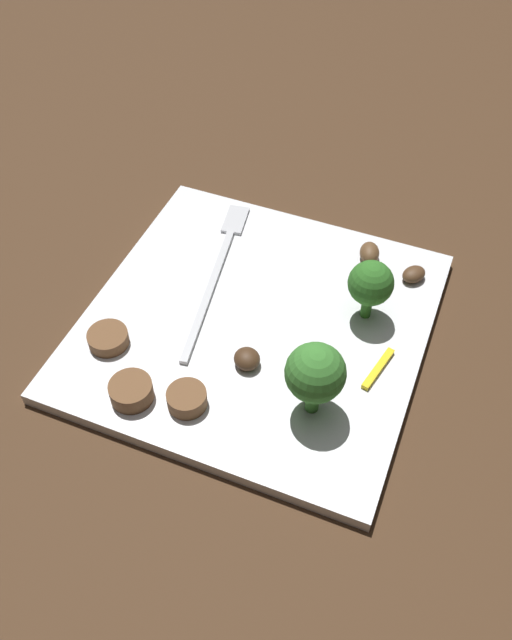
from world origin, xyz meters
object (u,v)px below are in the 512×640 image
object	(u,v)px
broccoli_floret_0	(371,284)
mushroom_1	(369,253)
mushroom_0	(247,359)
plate	(256,325)
mushroom_2	(414,274)
sausage_slice_1	(108,338)
pepper_strip_0	(378,369)
fork	(219,265)
broccoli_floret_1	(315,374)
sausage_slice_0	(131,391)
sausage_slice_2	(187,399)

from	to	relation	value
broccoli_floret_0	mushroom_1	xyz separation A→B (m)	(0.06, 0.01, -0.03)
broccoli_floret_0	mushroom_0	bearing A→B (deg)	139.84
mushroom_1	plate	bearing A→B (deg)	147.74
mushroom_0	mushroom_2	world-z (taller)	mushroom_0
broccoli_floret_0	sausage_slice_1	bearing A→B (deg)	120.21
sausage_slice_1	pepper_strip_0	distance (m)	0.20
fork	sausage_slice_1	world-z (taller)	sausage_slice_1
fork	broccoli_floret_1	bearing A→B (deg)	-141.08
sausage_slice_0	mushroom_1	distance (m)	0.23
sausage_slice_0	pepper_strip_0	size ratio (longest dim) A/B	0.74
plate	fork	world-z (taller)	fork
sausage_slice_2	mushroom_1	bearing A→B (deg)	-22.38
sausage_slice_1	plate	bearing A→B (deg)	-56.39
mushroom_1	mushroom_2	bearing A→B (deg)	-103.07
broccoli_floret_1	mushroom_1	distance (m)	0.16
pepper_strip_0	sausage_slice_0	bearing A→B (deg)	119.54
sausage_slice_1	fork	bearing A→B (deg)	-22.42
sausage_slice_0	mushroom_0	xyz separation A→B (m)	(0.06, -0.06, -0.00)
sausage_slice_0	sausage_slice_1	xyz separation A→B (m)	(0.04, 0.04, -0.00)
plate	sausage_slice_0	bearing A→B (deg)	151.48
broccoli_floret_1	pepper_strip_0	xyz separation A→B (m)	(0.05, -0.03, -0.04)
broccoli_floret_0	mushroom_0	world-z (taller)	broccoli_floret_0
fork	broccoli_floret_0	size ratio (longest dim) A/B	3.41
sausage_slice_0	sausage_slice_2	size ratio (longest dim) A/B	1.09
broccoli_floret_1	sausage_slice_2	distance (m)	0.09
sausage_slice_2	mushroom_2	bearing A→B (deg)	-33.28
plate	fork	size ratio (longest dim) A/B	1.42
broccoli_floret_0	mushroom_1	size ratio (longest dim) A/B	2.32
sausage_slice_2	mushroom_1	xyz separation A→B (m)	(0.19, -0.08, 0.00)
sausage_slice_2	pepper_strip_0	distance (m)	0.14
sausage_slice_1	mushroom_1	xyz separation A→B (m)	(0.16, -0.16, 0.00)
plate	broccoli_floret_0	distance (m)	0.09
mushroom_2	sausage_slice_1	bearing A→B (deg)	127.71
plate	pepper_strip_0	distance (m)	0.10
broccoli_floret_1	mushroom_0	xyz separation A→B (m)	(0.02, 0.06, -0.03)
sausage_slice_0	mushroom_2	size ratio (longest dim) A/B	1.48
sausage_slice_1	mushroom_1	bearing A→B (deg)	-44.13
broccoli_floret_1	broccoli_floret_0	bearing A→B (deg)	-6.24
fork	sausage_slice_0	bearing A→B (deg)	169.06
broccoli_floret_0	sausage_slice_0	size ratio (longest dim) A/B	1.72
broccoli_floret_0	sausage_slice_1	world-z (taller)	broccoli_floret_0
mushroom_0	fork	bearing A→B (deg)	35.49
sausage_slice_1	sausage_slice_2	distance (m)	0.08
mushroom_1	sausage_slice_2	bearing A→B (deg)	157.62
sausage_slice_1	mushroom_2	xyz separation A→B (m)	(0.15, -0.20, 0.00)
pepper_strip_0	sausage_slice_2	bearing A→B (deg)	124.02
pepper_strip_0	broccoli_floret_0	bearing A→B (deg)	25.80
sausage_slice_2	broccoli_floret_1	bearing A→B (deg)	-70.15
pepper_strip_0	mushroom_2	bearing A→B (deg)	-1.03
mushroom_2	mushroom_0	bearing A→B (deg)	144.96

